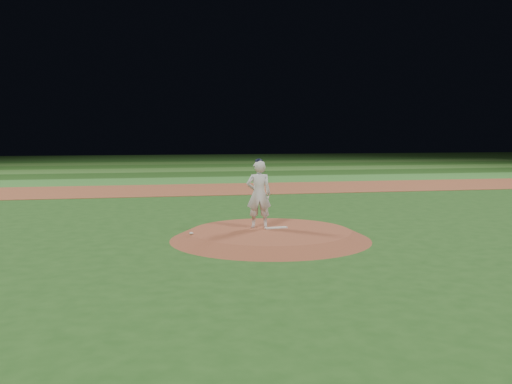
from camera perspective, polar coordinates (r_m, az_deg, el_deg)
The scene contains 12 objects.
ground at distance 15.71m, azimuth 1.44°, elevation -4.74°, with size 120.00×120.00×0.00m, color #214D18.
infield_dirt_band at distance 29.39m, azimuth -4.62°, elevation 0.28°, with size 70.00×6.00×0.02m, color brown.
outfield_stripe_0 at distance 34.84m, azimuth -5.69°, elevation 1.16°, with size 70.00×5.00×0.02m, color #34762B.
outfield_stripe_1 at distance 39.80m, azimuth -6.40°, elevation 1.76°, with size 70.00×5.00×0.02m, color #1D4415.
outfield_stripe_2 at distance 44.77m, azimuth -6.96°, elevation 2.22°, with size 70.00×5.00×0.02m, color #396E28.
outfield_stripe_3 at distance 49.75m, azimuth -7.41°, elevation 2.59°, with size 70.00×5.00×0.02m, color #224E19.
outfield_stripe_4 at distance 54.73m, azimuth -7.77°, elevation 2.89°, with size 70.00×5.00×0.02m, color #356424.
outfield_stripe_5 at distance 59.72m, azimuth -8.08°, elevation 3.14°, with size 70.00×5.00×0.02m, color #1E4C18.
pitchers_mound at distance 15.68m, azimuth 1.44°, elevation -4.29°, with size 5.50×5.50×0.25m, color brown.
pitching_rubber at distance 15.98m, azimuth 2.01°, elevation -3.59°, with size 0.64×0.16×0.03m, color white.
rosin_bag at distance 15.11m, azimuth -6.49°, elevation -4.13°, with size 0.11×0.11×0.06m, color silver.
pitcher_on_mound at distance 15.94m, azimuth 0.28°, elevation -0.19°, with size 0.73×0.52×1.95m.
Camera 1 is at (-3.43, -15.05, 2.93)m, focal length 40.00 mm.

